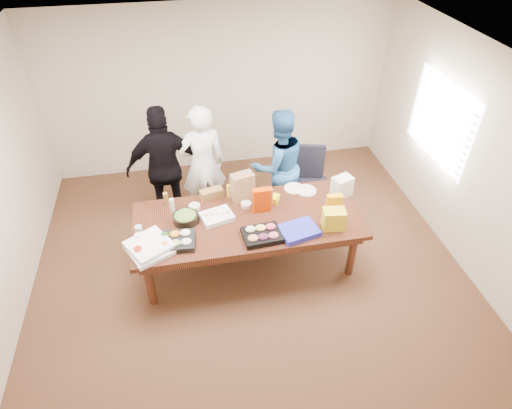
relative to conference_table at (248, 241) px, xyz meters
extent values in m
cube|color=#47301E|center=(0.00, 0.00, -0.39)|extent=(5.50, 5.00, 0.02)
cube|color=white|center=(0.00, 0.00, 2.33)|extent=(5.50, 5.00, 0.02)
cube|color=beige|center=(0.00, 2.50, 0.98)|extent=(5.50, 0.04, 2.70)
cube|color=beige|center=(0.00, -2.50, 0.98)|extent=(5.50, 0.04, 2.70)
cube|color=beige|center=(2.75, 0.00, 0.98)|extent=(0.04, 5.00, 2.70)
cube|color=white|center=(2.72, 0.60, 1.12)|extent=(0.03, 1.40, 1.10)
cube|color=beige|center=(2.68, 0.60, 1.12)|extent=(0.04, 1.36, 1.00)
cube|color=#4C1C0F|center=(0.00, 0.00, 0.00)|extent=(2.80, 1.20, 0.75)
cube|color=black|center=(1.14, 0.90, 0.12)|extent=(0.61, 0.61, 0.98)
imported|color=white|center=(-0.43, 1.09, 0.52)|extent=(0.72, 0.54, 1.79)
imported|color=#265B93|center=(0.62, 0.96, 0.46)|extent=(0.92, 0.77, 1.68)
imported|color=black|center=(-0.94, 1.10, 0.53)|extent=(1.08, 0.47, 1.82)
cube|color=black|center=(-0.89, -0.28, 0.41)|extent=(0.47, 0.38, 0.07)
cube|color=black|center=(0.11, -0.36, 0.41)|extent=(0.46, 0.37, 0.07)
cube|color=white|center=(-0.37, 0.07, 0.41)|extent=(0.44, 0.37, 0.07)
cylinder|color=black|center=(-0.75, 0.10, 0.43)|extent=(0.31, 0.31, 0.10)
cube|color=#282BC0|center=(0.55, -0.37, 0.41)|extent=(0.51, 0.42, 0.07)
cube|color=#D03500|center=(0.21, 0.13, 0.54)|extent=(0.23, 0.09, 0.33)
cube|color=#FDAE09|center=(1.06, -0.11, 0.52)|extent=(0.20, 0.10, 0.28)
cube|color=#E9532C|center=(0.27, 0.19, 0.51)|extent=(0.18, 0.10, 0.27)
cylinder|color=white|center=(-0.03, 0.43, 0.44)|extent=(0.10, 0.10, 0.14)
cylinder|color=gold|center=(-0.15, 0.50, 0.46)|extent=(0.07, 0.07, 0.17)
cylinder|color=brown|center=(-0.97, 0.47, 0.47)|extent=(0.07, 0.07, 0.19)
cylinder|color=#F6ECC9|center=(-0.89, 0.33, 0.47)|extent=(0.07, 0.07, 0.18)
cube|color=#D7DC0B|center=(0.35, 0.32, 0.42)|extent=(0.28, 0.25, 0.08)
cube|color=olive|center=(-0.38, 0.52, 0.43)|extent=(0.32, 0.19, 0.12)
cube|color=olive|center=(0.02, 0.42, 0.56)|extent=(0.32, 0.23, 0.37)
cylinder|color=red|center=(-1.30, -0.40, 0.43)|extent=(0.10, 0.10, 0.12)
cylinder|color=white|center=(-1.30, -0.17, 0.43)|extent=(0.10, 0.10, 0.12)
cylinder|color=silver|center=(-1.30, -0.03, 0.43)|extent=(0.10, 0.10, 0.11)
cube|color=silver|center=(-1.18, -0.35, 0.40)|extent=(0.59, 0.59, 0.05)
cube|color=white|center=(-1.18, -0.32, 0.45)|extent=(0.60, 0.60, 0.05)
cylinder|color=silver|center=(0.87, 0.41, 0.38)|extent=(0.34, 0.34, 0.02)
cylinder|color=white|center=(0.73, 0.49, 0.38)|extent=(0.31, 0.31, 0.02)
cylinder|color=beige|center=(0.03, 0.24, 0.40)|extent=(0.16, 0.16, 0.05)
cylinder|color=beige|center=(-0.62, 0.32, 0.40)|extent=(0.17, 0.17, 0.06)
cube|color=silver|center=(1.30, 0.25, 0.51)|extent=(0.30, 0.26, 0.27)
cube|color=yellow|center=(0.98, -0.36, 0.51)|extent=(0.28, 0.21, 0.26)
camera|label=1|loc=(-0.68, -4.00, 3.83)|focal=30.28mm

